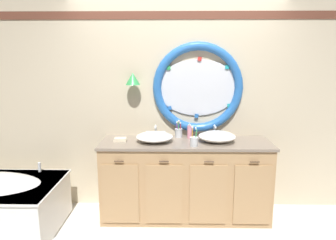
# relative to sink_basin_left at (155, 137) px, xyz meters

# --- Properties ---
(ground_plane) EXTENTS (14.00, 14.00, 0.00)m
(ground_plane) POSITION_rel_sink_basin_left_xyz_m (0.25, -0.23, -0.97)
(ground_plane) COLOR silver
(back_wall_assembly) EXTENTS (6.40, 0.26, 2.60)m
(back_wall_assembly) POSITION_rel_sink_basin_left_xyz_m (0.27, 0.35, 0.35)
(back_wall_assembly) COLOR beige
(back_wall_assembly) RESTS_ON ground_plane
(vanity_counter) EXTENTS (1.94, 0.62, 0.91)m
(vanity_counter) POSITION_rel_sink_basin_left_xyz_m (0.35, 0.03, -0.51)
(vanity_counter) COLOR tan
(vanity_counter) RESTS_ON ground_plane
(sink_basin_left) EXTENTS (0.42, 0.42, 0.12)m
(sink_basin_left) POSITION_rel_sink_basin_left_xyz_m (0.00, 0.00, 0.00)
(sink_basin_left) COLOR white
(sink_basin_left) RESTS_ON vanity_counter
(sink_basin_right) EXTENTS (0.42, 0.42, 0.13)m
(sink_basin_right) POSITION_rel_sink_basin_left_xyz_m (0.70, 0.00, 0.01)
(sink_basin_right) COLOR white
(sink_basin_right) RESTS_ON vanity_counter
(faucet_set_left) EXTENTS (0.24, 0.12, 0.14)m
(faucet_set_left) POSITION_rel_sink_basin_left_xyz_m (0.00, 0.24, -0.00)
(faucet_set_left) COLOR silver
(faucet_set_left) RESTS_ON vanity_counter
(faucet_set_right) EXTENTS (0.20, 0.13, 0.15)m
(faucet_set_right) POSITION_rel_sink_basin_left_xyz_m (0.70, 0.23, 0.00)
(faucet_set_right) COLOR silver
(faucet_set_right) RESTS_ON vanity_counter
(toothbrush_holder_left) EXTENTS (0.09, 0.09, 0.21)m
(toothbrush_holder_left) POSITION_rel_sink_basin_left_xyz_m (0.27, 0.22, 0.00)
(toothbrush_holder_left) COLOR silver
(toothbrush_holder_left) RESTS_ON vanity_counter
(toothbrush_holder_right) EXTENTS (0.09, 0.09, 0.22)m
(toothbrush_holder_right) POSITION_rel_sink_basin_left_xyz_m (0.43, -0.17, -0.00)
(toothbrush_holder_right) COLOR silver
(toothbrush_holder_right) RESTS_ON vanity_counter
(soap_dispenser) EXTENTS (0.05, 0.06, 0.18)m
(soap_dispenser) POSITION_rel_sink_basin_left_xyz_m (0.40, 0.18, 0.02)
(soap_dispenser) COLOR pink
(soap_dispenser) RESTS_ON vanity_counter
(folded_hand_towel) EXTENTS (0.15, 0.11, 0.04)m
(folded_hand_towel) POSITION_rel_sink_basin_left_xyz_m (-0.39, 0.02, -0.04)
(folded_hand_towel) COLOR beige
(folded_hand_towel) RESTS_ON vanity_counter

